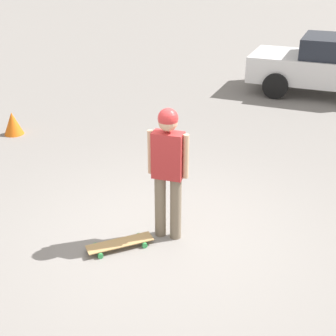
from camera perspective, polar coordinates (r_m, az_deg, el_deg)
ground_plane at (r=6.28m, az=0.00°, el=-8.22°), size 220.00×220.00×0.00m
person at (r=5.76m, az=0.00°, el=0.45°), size 0.34×0.48×1.77m
skateboard at (r=6.04m, az=-5.87°, el=-9.13°), size 0.86×0.54×0.08m
car_parked_near at (r=12.74m, az=19.75°, el=11.68°), size 3.12×4.48×1.46m
traffic_cone at (r=9.99m, az=-18.39°, el=5.19°), size 0.39×0.39×0.46m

